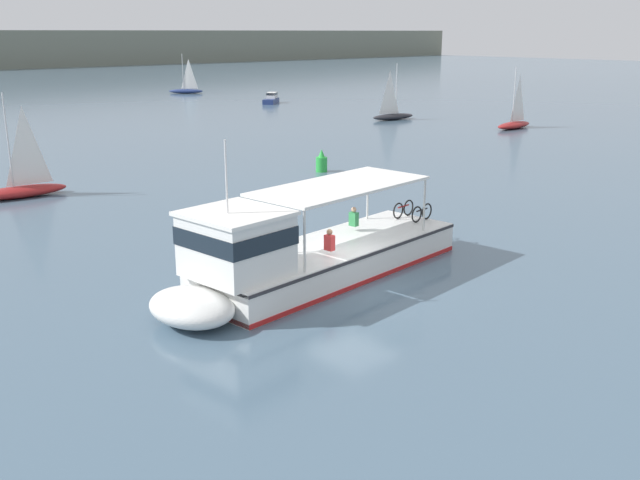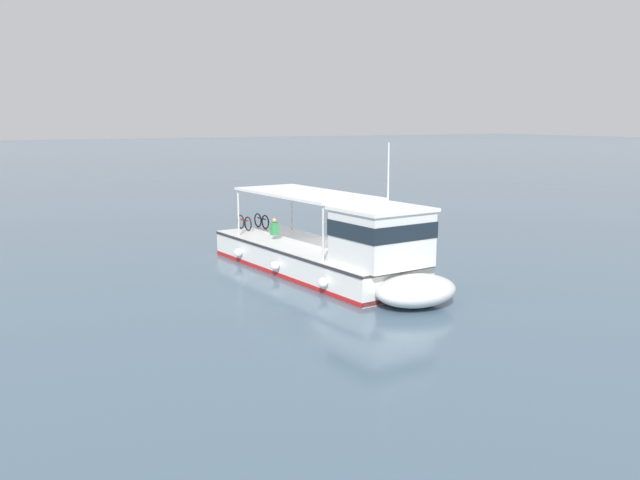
# 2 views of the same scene
# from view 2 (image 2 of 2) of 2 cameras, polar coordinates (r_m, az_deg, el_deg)

# --- Properties ---
(ground_plane) EXTENTS (400.00, 400.00, 0.00)m
(ground_plane) POSITION_cam_2_polar(r_m,az_deg,el_deg) (27.55, 2.22, -2.52)
(ground_plane) COLOR slate
(ferry_main) EXTENTS (13.01, 4.38, 5.32)m
(ferry_main) POSITION_cam_2_polar(r_m,az_deg,el_deg) (25.57, 1.28, -1.19)
(ferry_main) COLOR white
(ferry_main) RESTS_ON ground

